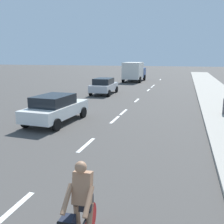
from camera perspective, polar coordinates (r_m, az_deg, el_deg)
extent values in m
plane|color=#423F3D|center=(20.61, 5.06, 2.16)|extent=(160.00, 160.00, 0.00)
cube|color=#9E998E|center=(22.40, 23.43, 2.19)|extent=(3.60, 80.00, 0.14)
cube|color=white|center=(6.97, -21.82, -20.02)|extent=(0.16, 1.80, 0.01)
cube|color=white|center=(10.79, -5.83, -7.36)|extent=(0.16, 1.80, 0.01)
cube|color=white|center=(14.93, 0.65, -1.71)|extent=(0.16, 1.80, 0.01)
cube|color=white|center=(16.96, 2.59, 0.00)|extent=(0.16, 1.80, 0.01)
cube|color=white|center=(21.59, 5.58, 2.63)|extent=(0.16, 1.80, 0.01)
cube|color=white|center=(28.41, 8.17, 4.90)|extent=(0.16, 1.80, 0.01)
cube|color=white|center=(31.64, 9.01, 5.63)|extent=(0.16, 1.80, 0.01)
cube|color=white|center=(33.01, 9.31, 5.89)|extent=(0.16, 1.80, 0.01)
cube|color=white|center=(42.07, 10.83, 7.20)|extent=(0.16, 1.80, 0.01)
cylinder|color=red|center=(5.75, -4.79, -22.76)|extent=(0.09, 0.66, 0.66)
cylinder|color=black|center=(5.27, -5.99, -20.91)|extent=(0.03, 0.03, 0.48)
cube|color=#9E7051|center=(4.89, -6.65, -16.52)|extent=(0.36, 0.33, 0.63)
sphere|color=#9E7051|center=(4.64, -7.04, -12.21)|extent=(0.22, 0.22, 0.22)
cube|color=black|center=(5.10, -6.35, -19.50)|extent=(0.33, 0.24, 0.28)
cylinder|color=#9E7051|center=(5.20, -5.11, -22.99)|extent=(0.13, 0.32, 0.62)
cylinder|color=#9E7051|center=(5.27, -7.80, -22.54)|extent=(0.12, 0.21, 0.63)
cylinder|color=#9E7051|center=(4.67, -5.30, -19.42)|extent=(0.12, 0.49, 0.41)
cylinder|color=#9E7051|center=(4.79, -10.11, -18.65)|extent=(0.12, 0.49, 0.41)
cube|color=white|center=(14.53, -12.42, 0.38)|extent=(2.12, 4.54, 0.64)
cube|color=black|center=(14.24, -12.99, 2.57)|extent=(1.77, 2.40, 0.56)
cylinder|color=black|center=(16.34, -12.38, 0.38)|extent=(0.22, 0.65, 0.64)
cylinder|color=black|center=(15.46, -6.48, -0.09)|extent=(0.22, 0.65, 0.64)
cylinder|color=black|center=(13.94, -18.87, -2.07)|extent=(0.22, 0.65, 0.64)
cylinder|color=black|center=(12.89, -12.31, -2.83)|extent=(0.22, 0.65, 0.64)
cube|color=#B7BABF|center=(25.06, -1.78, 5.62)|extent=(1.90, 4.34, 0.64)
cube|color=black|center=(24.79, -1.93, 6.94)|extent=(1.64, 2.27, 0.56)
cylinder|color=black|center=(26.76, -2.74, 5.24)|extent=(0.19, 0.64, 0.64)
cylinder|color=black|center=(26.27, 1.04, 5.12)|extent=(0.19, 0.64, 0.64)
cylinder|color=black|center=(24.01, -4.84, 4.39)|extent=(0.19, 0.64, 0.64)
cylinder|color=black|center=(23.47, -0.67, 4.25)|extent=(0.19, 0.64, 0.64)
cube|color=#23478C|center=(40.19, 5.64, 8.84)|extent=(2.42, 2.36, 1.40)
cube|color=silver|center=(37.24, 4.77, 9.27)|extent=(2.44, 4.18, 2.30)
cylinder|color=black|center=(40.36, 3.90, 7.82)|extent=(0.29, 0.90, 0.90)
cylinder|color=black|center=(39.91, 7.29, 7.69)|extent=(0.29, 0.90, 0.90)
cylinder|color=black|center=(36.58, 2.54, 7.36)|extent=(0.29, 0.90, 0.90)
cylinder|color=black|center=(36.08, 6.27, 7.23)|extent=(0.29, 0.90, 0.90)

